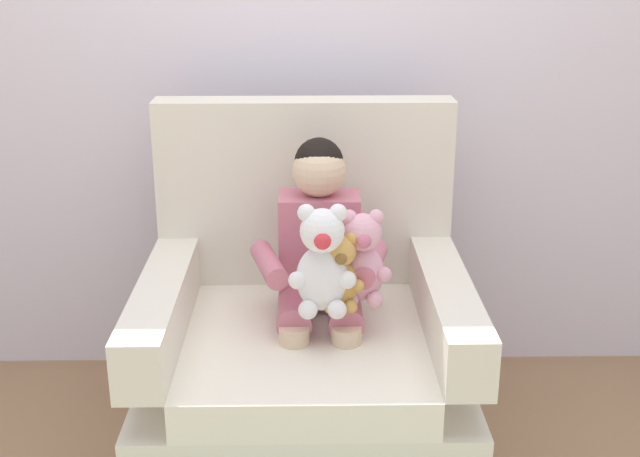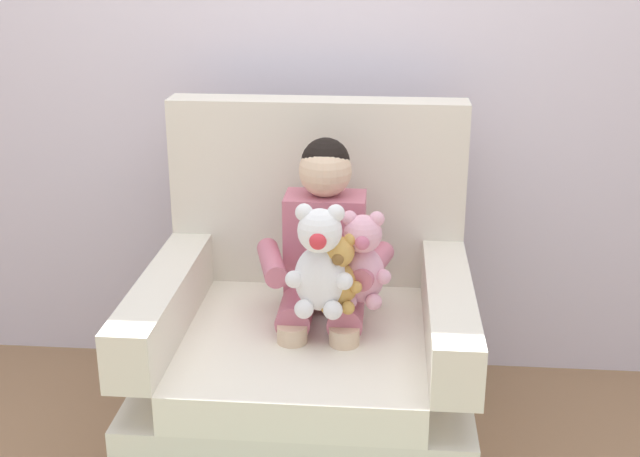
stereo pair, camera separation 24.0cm
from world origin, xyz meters
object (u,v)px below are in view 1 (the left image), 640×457
(plush_pink, at_px, (362,260))
(plush_honey, at_px, (340,273))
(armchair, at_px, (305,355))
(plush_white, at_px, (322,263))
(seated_child, at_px, (319,256))

(plush_pink, bearing_deg, plush_honey, -131.83)
(armchair, bearing_deg, plush_white, -72.93)
(plush_pink, height_order, plush_honey, plush_pink)
(plush_white, distance_m, plush_honey, 0.07)
(armchair, xyz_separation_m, plush_white, (0.05, -0.17, 0.40))
(seated_child, relative_size, plush_white, 2.43)
(armchair, xyz_separation_m, seated_child, (0.05, 0.02, 0.34))
(armchair, bearing_deg, plush_honey, -54.19)
(armchair, xyz_separation_m, plush_honey, (0.11, -0.15, 0.35))
(seated_child, distance_m, plush_pink, 0.18)
(plush_white, bearing_deg, seated_child, 102.88)
(plush_honey, bearing_deg, plush_pink, 37.77)
(plush_white, bearing_deg, plush_honey, 33.51)
(armchair, distance_m, plush_white, 0.44)
(plush_honey, bearing_deg, seated_child, 111.87)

